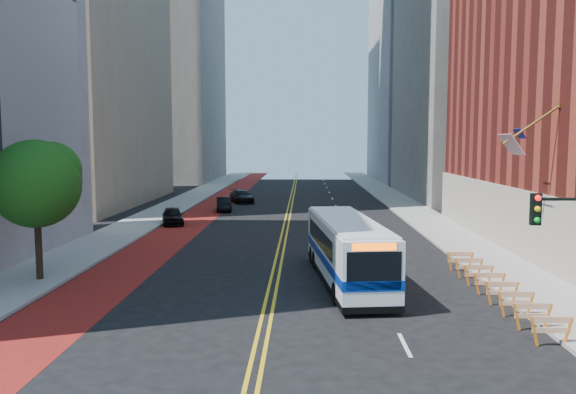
# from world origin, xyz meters

# --- Properties ---
(ground) EXTENTS (160.00, 160.00, 0.00)m
(ground) POSITION_xyz_m (0.00, 0.00, 0.00)
(ground) COLOR black
(ground) RESTS_ON ground
(sidewalk_left) EXTENTS (4.00, 140.00, 0.15)m
(sidewalk_left) POSITION_xyz_m (-12.00, 30.00, 0.07)
(sidewalk_left) COLOR gray
(sidewalk_left) RESTS_ON ground
(sidewalk_right) EXTENTS (4.00, 140.00, 0.15)m
(sidewalk_right) POSITION_xyz_m (12.00, 30.00, 0.07)
(sidewalk_right) COLOR gray
(sidewalk_right) RESTS_ON ground
(bus_lane_paint) EXTENTS (3.60, 140.00, 0.01)m
(bus_lane_paint) POSITION_xyz_m (-8.10, 30.00, 0.00)
(bus_lane_paint) COLOR maroon
(bus_lane_paint) RESTS_ON ground
(center_line_inner) EXTENTS (0.14, 140.00, 0.01)m
(center_line_inner) POSITION_xyz_m (-0.18, 30.00, 0.00)
(center_line_inner) COLOR gold
(center_line_inner) RESTS_ON ground
(center_line_outer) EXTENTS (0.14, 140.00, 0.01)m
(center_line_outer) POSITION_xyz_m (0.18, 30.00, 0.00)
(center_line_outer) COLOR gold
(center_line_outer) RESTS_ON ground
(lane_dashes) EXTENTS (0.14, 98.20, 0.01)m
(lane_dashes) POSITION_xyz_m (4.80, 38.00, 0.01)
(lane_dashes) COLOR silver
(lane_dashes) RESTS_ON ground
(midrise_right_near) EXTENTS (18.00, 26.00, 40.00)m
(midrise_right_near) POSITION_xyz_m (23.00, 48.00, 20.00)
(midrise_right_near) COLOR slate
(midrise_right_near) RESTS_ON ground
(midrise_right_far) EXTENTS (20.00, 28.00, 55.00)m
(midrise_right_far) POSITION_xyz_m (24.00, 78.00, 27.50)
(midrise_right_far) COLOR gray
(midrise_right_far) RESTS_ON ground
(construction_barriers) EXTENTS (1.42, 10.91, 1.00)m
(construction_barriers) POSITION_xyz_m (9.60, 3.42, 0.68)
(construction_barriers) COLOR orange
(construction_barriers) RESTS_ON ground
(street_tree) EXTENTS (4.20, 4.20, 6.70)m
(street_tree) POSITION_xyz_m (-11.24, 6.04, 4.91)
(street_tree) COLOR black
(street_tree) RESTS_ON sidewalk_left
(traffic_signal) EXTENTS (2.21, 0.34, 5.07)m
(traffic_signal) POSITION_xyz_m (9.41, -3.51, 3.72)
(traffic_signal) COLOR black
(traffic_signal) RESTS_ON sidewalk_right
(transit_bus) EXTENTS (3.64, 11.36, 3.07)m
(transit_bus) POSITION_xyz_m (3.48, 6.42, 1.60)
(transit_bus) COLOR white
(transit_bus) RESTS_ON ground
(car_a) EXTENTS (2.68, 4.39, 1.40)m
(car_a) POSITION_xyz_m (-9.30, 25.01, 0.70)
(car_a) COLOR black
(car_a) RESTS_ON ground
(car_b) EXTENTS (2.06, 4.25, 1.34)m
(car_b) POSITION_xyz_m (-6.37, 33.93, 0.67)
(car_b) COLOR black
(car_b) RESTS_ON ground
(car_c) EXTENTS (3.57, 5.13, 1.38)m
(car_c) POSITION_xyz_m (-5.49, 41.51, 0.69)
(car_c) COLOR black
(car_c) RESTS_ON ground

